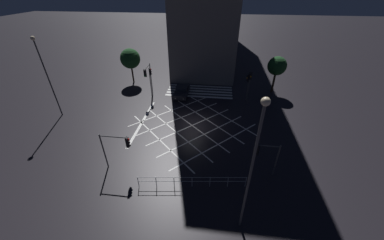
{
  "coord_description": "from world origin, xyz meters",
  "views": [
    {
      "loc": [
        -2.46,
        19.74,
        13.63
      ],
      "look_at": [
        0.0,
        0.0,
        0.73
      ],
      "focal_mm": 20.0,
      "sensor_mm": 36.0,
      "label": 1
    }
  ],
  "objects_px": {
    "traffic_light_ne_main": "(117,145)",
    "traffic_light_se_main": "(150,77)",
    "traffic_light_nw_main": "(265,153)",
    "street_tree_near": "(277,66)",
    "waiting_car": "(182,91)",
    "traffic_light_sw_main": "(248,82)",
    "traffic_light_se_cross": "(148,75)",
    "street_lamp_west": "(254,158)",
    "street_tree_far": "(130,59)",
    "traffic_light_sw_cross": "(250,81)",
    "street_lamp_east": "(44,68)"
  },
  "relations": [
    {
      "from": "traffic_light_ne_main",
      "to": "traffic_light_se_main",
      "type": "xyz_separation_m",
      "value": [
        1.27,
        -13.76,
        0.36
      ]
    },
    {
      "from": "traffic_light_se_cross",
      "to": "waiting_car",
      "type": "relative_size",
      "value": 1.06
    },
    {
      "from": "traffic_light_se_main",
      "to": "street_tree_near",
      "type": "distance_m",
      "value": 17.34
    },
    {
      "from": "street_tree_near",
      "to": "waiting_car",
      "type": "height_order",
      "value": "street_tree_near"
    },
    {
      "from": "traffic_light_nw_main",
      "to": "traffic_light_sw_cross",
      "type": "bearing_deg",
      "value": -90.35
    },
    {
      "from": "traffic_light_ne_main",
      "to": "street_lamp_west",
      "type": "xyz_separation_m",
      "value": [
        -9.77,
        4.01,
        3.38
      ]
    },
    {
      "from": "traffic_light_se_main",
      "to": "waiting_car",
      "type": "relative_size",
      "value": 0.97
    },
    {
      "from": "traffic_light_nw_main",
      "to": "street_tree_near",
      "type": "relative_size",
      "value": 0.62
    },
    {
      "from": "traffic_light_se_cross",
      "to": "traffic_light_nw_main",
      "type": "bearing_deg",
      "value": 46.37
    },
    {
      "from": "street_lamp_west",
      "to": "waiting_car",
      "type": "height_order",
      "value": "street_lamp_west"
    },
    {
      "from": "street_lamp_east",
      "to": "traffic_light_sw_main",
      "type": "bearing_deg",
      "value": -163.39
    },
    {
      "from": "street_tree_near",
      "to": "traffic_light_se_main",
      "type": "bearing_deg",
      "value": 11.96
    },
    {
      "from": "traffic_light_nw_main",
      "to": "traffic_light_se_main",
      "type": "bearing_deg",
      "value": -45.01
    },
    {
      "from": "street_lamp_east",
      "to": "street_tree_far",
      "type": "relative_size",
      "value": 1.72
    },
    {
      "from": "traffic_light_nw_main",
      "to": "street_tree_near",
      "type": "height_order",
      "value": "street_tree_near"
    },
    {
      "from": "traffic_light_ne_main",
      "to": "traffic_light_nw_main",
      "type": "bearing_deg",
      "value": 3.64
    },
    {
      "from": "traffic_light_se_cross",
      "to": "street_tree_near",
      "type": "distance_m",
      "value": 17.61
    },
    {
      "from": "traffic_light_sw_main",
      "to": "traffic_light_se_main",
      "type": "xyz_separation_m",
      "value": [
        12.89,
        0.5,
        0.32
      ]
    },
    {
      "from": "traffic_light_ne_main",
      "to": "traffic_light_se_main",
      "type": "bearing_deg",
      "value": 95.25
    },
    {
      "from": "traffic_light_sw_main",
      "to": "traffic_light_se_cross",
      "type": "bearing_deg",
      "value": 4.08
    },
    {
      "from": "street_tree_far",
      "to": "traffic_light_se_cross",
      "type": "bearing_deg",
      "value": 130.11
    },
    {
      "from": "street_tree_far",
      "to": "street_tree_near",
      "type": "bearing_deg",
      "value": 177.33
    },
    {
      "from": "street_lamp_east",
      "to": "street_tree_far",
      "type": "height_order",
      "value": "street_lamp_east"
    },
    {
      "from": "traffic_light_se_main",
      "to": "waiting_car",
      "type": "height_order",
      "value": "traffic_light_se_main"
    },
    {
      "from": "traffic_light_sw_main",
      "to": "traffic_light_se_cross",
      "type": "relative_size",
      "value": 0.81
    },
    {
      "from": "traffic_light_nw_main",
      "to": "waiting_car",
      "type": "height_order",
      "value": "traffic_light_nw_main"
    },
    {
      "from": "traffic_light_nw_main",
      "to": "street_lamp_west",
      "type": "height_order",
      "value": "street_lamp_west"
    },
    {
      "from": "traffic_light_nw_main",
      "to": "traffic_light_se_main",
      "type": "xyz_separation_m",
      "value": [
        13.01,
        -13.01,
        0.62
      ]
    },
    {
      "from": "traffic_light_se_cross",
      "to": "street_tree_near",
      "type": "height_order",
      "value": "street_tree_near"
    },
    {
      "from": "street_lamp_west",
      "to": "traffic_light_sw_main",
      "type": "bearing_deg",
      "value": -95.8
    },
    {
      "from": "traffic_light_se_main",
      "to": "street_tree_far",
      "type": "height_order",
      "value": "street_tree_far"
    },
    {
      "from": "street_tree_far",
      "to": "traffic_light_sw_main",
      "type": "bearing_deg",
      "value": 166.72
    },
    {
      "from": "traffic_light_se_cross",
      "to": "street_lamp_east",
      "type": "bearing_deg",
      "value": -58.4
    },
    {
      "from": "traffic_light_se_main",
      "to": "traffic_light_sw_main",
      "type": "bearing_deg",
      "value": 2.22
    },
    {
      "from": "street_lamp_east",
      "to": "street_tree_near",
      "type": "bearing_deg",
      "value": -159.74
    },
    {
      "from": "traffic_light_se_main",
      "to": "street_tree_far",
      "type": "bearing_deg",
      "value": 133.93
    },
    {
      "from": "traffic_light_se_main",
      "to": "traffic_light_ne_main",
      "type": "bearing_deg",
      "value": -84.75
    },
    {
      "from": "traffic_light_nw_main",
      "to": "traffic_light_sw_main",
      "type": "height_order",
      "value": "traffic_light_sw_main"
    },
    {
      "from": "street_tree_near",
      "to": "waiting_car",
      "type": "distance_m",
      "value": 13.56
    },
    {
      "from": "traffic_light_nw_main",
      "to": "traffic_light_se_cross",
      "type": "xyz_separation_m",
      "value": [
        13.2,
        -12.58,
        0.99
      ]
    },
    {
      "from": "traffic_light_se_main",
      "to": "street_tree_far",
      "type": "relative_size",
      "value": 0.78
    },
    {
      "from": "traffic_light_sw_cross",
      "to": "street_tree_far",
      "type": "xyz_separation_m",
      "value": [
        17.5,
        -4.36,
        0.91
      ]
    },
    {
      "from": "street_tree_near",
      "to": "street_tree_far",
      "type": "xyz_separation_m",
      "value": [
        21.36,
        -1.0,
        -0.07
      ]
    },
    {
      "from": "traffic_light_nw_main",
      "to": "waiting_car",
      "type": "xyz_separation_m",
      "value": [
        8.96,
        -13.96,
        -1.7
      ]
    },
    {
      "from": "street_lamp_west",
      "to": "waiting_car",
      "type": "distance_m",
      "value": 20.68
    },
    {
      "from": "street_lamp_west",
      "to": "street_tree_far",
      "type": "relative_size",
      "value": 1.79
    },
    {
      "from": "traffic_light_se_main",
      "to": "street_lamp_west",
      "type": "xyz_separation_m",
      "value": [
        -11.04,
        17.77,
        3.02
      ]
    },
    {
      "from": "traffic_light_sw_main",
      "to": "street_lamp_west",
      "type": "xyz_separation_m",
      "value": [
        1.86,
        18.27,
        3.34
      ]
    },
    {
      "from": "traffic_light_nw_main",
      "to": "waiting_car",
      "type": "relative_size",
      "value": 0.76
    },
    {
      "from": "traffic_light_sw_main",
      "to": "street_tree_near",
      "type": "height_order",
      "value": "street_tree_near"
    }
  ]
}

